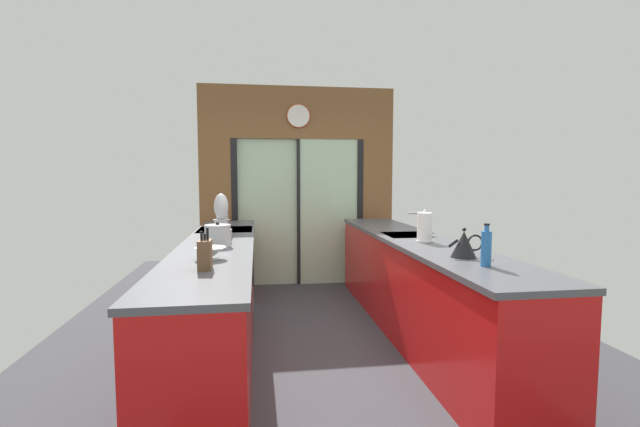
% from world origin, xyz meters
% --- Properties ---
extents(ground_plane, '(5.04, 7.60, 0.02)m').
position_xyz_m(ground_plane, '(0.00, 0.60, -0.01)').
color(ground_plane, '#38383D').
extents(back_wall_unit, '(2.64, 0.12, 2.70)m').
position_xyz_m(back_wall_unit, '(0.00, 2.40, 1.53)').
color(back_wall_unit, brown).
rests_on(back_wall_unit, ground_plane).
extents(left_counter_run, '(0.62, 3.80, 0.92)m').
position_xyz_m(left_counter_run, '(-0.91, 0.13, 0.47)').
color(left_counter_run, red).
rests_on(left_counter_run, ground_plane).
extents(right_counter_run, '(0.62, 3.80, 0.92)m').
position_xyz_m(right_counter_run, '(0.91, 0.30, 0.46)').
color(right_counter_run, red).
rests_on(right_counter_run, ground_plane).
extents(sink_faucet, '(0.19, 0.02, 0.23)m').
position_xyz_m(sink_faucet, '(1.05, 0.55, 1.07)').
color(sink_faucet, '#B7BABC').
rests_on(sink_faucet, right_counter_run).
extents(oven_range, '(0.60, 0.60, 0.92)m').
position_xyz_m(oven_range, '(-0.91, 1.25, 0.46)').
color(oven_range, '#B7BABC').
rests_on(oven_range, ground_plane).
extents(mixing_bowl, '(0.22, 0.22, 0.09)m').
position_xyz_m(mixing_bowl, '(-0.89, -0.49, 0.97)').
color(mixing_bowl, silver).
rests_on(mixing_bowl, left_counter_run).
extents(knife_block, '(0.08, 0.14, 0.26)m').
position_xyz_m(knife_block, '(-0.89, -0.82, 1.01)').
color(knife_block, brown).
rests_on(knife_block, left_counter_run).
extents(stand_mixer, '(0.17, 0.27, 0.42)m').
position_xyz_m(stand_mixer, '(-0.89, 0.51, 1.08)').
color(stand_mixer, '#B7BABC').
rests_on(stand_mixer, left_counter_run).
extents(stock_pot, '(0.22, 0.22, 0.20)m').
position_xyz_m(stock_pot, '(-0.89, 0.09, 1.01)').
color(stock_pot, '#B7BABC').
rests_on(stock_pot, left_counter_run).
extents(kettle, '(0.27, 0.18, 0.21)m').
position_xyz_m(kettle, '(0.89, -0.68, 1.02)').
color(kettle, black).
rests_on(kettle, right_counter_run).
extents(soap_bottle, '(0.07, 0.07, 0.28)m').
position_xyz_m(soap_bottle, '(0.89, -0.98, 1.04)').
color(soap_bottle, '#286BB7').
rests_on(soap_bottle, right_counter_run).
extents(paper_towel_roll, '(0.15, 0.15, 0.29)m').
position_xyz_m(paper_towel_roll, '(0.89, 0.06, 1.05)').
color(paper_towel_roll, '#B7BABC').
rests_on(paper_towel_roll, right_counter_run).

